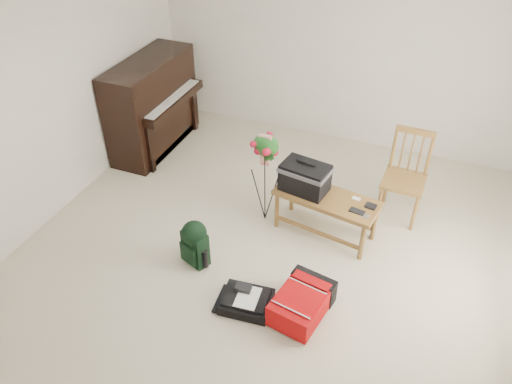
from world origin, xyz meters
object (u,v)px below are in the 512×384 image
at_px(dining_chair, 405,177).
at_px(flower_stand, 266,179).
at_px(red_suitcase, 303,299).
at_px(green_backpack, 195,241).
at_px(bench, 311,185).
at_px(black_duffel, 246,301).
at_px(piano, 153,107).

height_order(dining_chair, flower_stand, flower_stand).
xyz_separation_m(dining_chair, red_suitcase, (-0.59, -1.79, -0.37)).
xyz_separation_m(red_suitcase, flower_stand, (-0.81, 1.12, 0.42)).
distance_m(dining_chair, green_backpack, 2.43).
distance_m(bench, green_backpack, 1.35).
bearing_deg(black_duffel, red_suitcase, 11.57).
bearing_deg(flower_stand, dining_chair, 31.06).
xyz_separation_m(red_suitcase, black_duffel, (-0.51, -0.16, -0.07)).
bearing_deg(dining_chair, red_suitcase, -106.51).
relative_size(bench, red_suitcase, 1.71).
distance_m(bench, red_suitcase, 1.25).
bearing_deg(piano, bench, -20.56).
bearing_deg(bench, dining_chair, 45.98).
height_order(dining_chair, black_duffel, dining_chair).
xyz_separation_m(piano, red_suitcase, (2.80, -2.06, -0.46)).
bearing_deg(piano, black_duffel, -44.08).
distance_m(bench, black_duffel, 1.41).
xyz_separation_m(bench, dining_chair, (0.89, 0.66, -0.10)).
height_order(piano, red_suitcase, piano).
xyz_separation_m(piano, flower_stand, (1.99, -0.95, -0.04)).
relative_size(bench, green_backpack, 2.23).
bearing_deg(bench, green_backpack, -124.92).
xyz_separation_m(black_duffel, flower_stand, (-0.30, 1.28, 0.49)).
bearing_deg(flower_stand, bench, 6.44).
xyz_separation_m(piano, green_backpack, (1.58, -1.88, -0.31)).
relative_size(piano, bench, 1.28).
bearing_deg(red_suitcase, bench, 115.16).
relative_size(bench, black_duffel, 2.33).
xyz_separation_m(black_duffel, green_backpack, (-0.71, 0.34, 0.22)).
distance_m(piano, flower_stand, 2.20).
distance_m(red_suitcase, green_backpack, 1.24).
bearing_deg(flower_stand, piano, 160.16).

